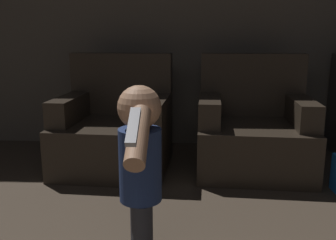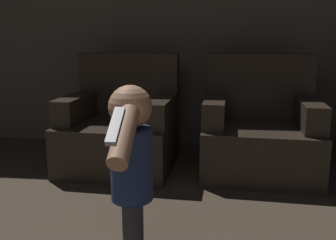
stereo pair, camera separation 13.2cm
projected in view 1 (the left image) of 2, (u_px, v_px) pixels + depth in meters
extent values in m
cube|color=#51493F|center=(143.00, 9.00, 3.52)|extent=(8.40, 0.05, 2.60)
cube|color=black|center=(114.00, 145.00, 3.03)|extent=(0.91, 0.86, 0.39)
cube|color=black|center=(122.00, 84.00, 3.24)|extent=(0.87, 0.22, 0.53)
cube|color=black|center=(70.00, 108.00, 3.00)|extent=(0.20, 0.66, 0.20)
cube|color=black|center=(157.00, 110.00, 2.92)|extent=(0.20, 0.66, 0.20)
cube|color=black|center=(253.00, 147.00, 2.98)|extent=(0.91, 0.87, 0.39)
cube|color=black|center=(252.00, 85.00, 3.19)|extent=(0.87, 0.22, 0.53)
cube|color=black|center=(210.00, 110.00, 2.95)|extent=(0.20, 0.66, 0.20)
cube|color=black|center=(302.00, 112.00, 2.87)|extent=(0.20, 0.66, 0.20)
cylinder|color=#28282D|center=(143.00, 240.00, 1.67)|extent=(0.09, 0.09, 0.34)
cylinder|color=#28282D|center=(141.00, 228.00, 1.77)|extent=(0.09, 0.09, 0.34)
cylinder|color=navy|center=(140.00, 165.00, 1.64)|extent=(0.19, 0.19, 0.33)
sphere|color=#A37556|center=(139.00, 107.00, 1.59)|extent=(0.19, 0.19, 0.19)
cylinder|color=#A37556|center=(138.00, 159.00, 1.76)|extent=(0.08, 0.08, 0.27)
cylinder|color=#A37556|center=(138.00, 137.00, 1.37)|extent=(0.08, 0.28, 0.20)
cube|color=#99999E|center=(133.00, 126.00, 1.24)|extent=(0.04, 0.16, 0.10)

